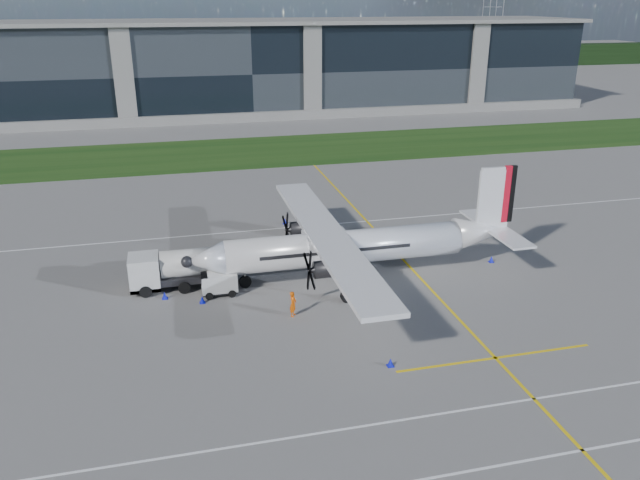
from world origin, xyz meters
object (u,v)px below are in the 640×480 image
turboprop_aircraft (357,227)px  ground_crew_person (293,302)px  baggage_tug (219,284)px  safety_cone_fwd (165,295)px  pylon_east (493,12)px  safety_cone_tail (491,259)px  fuel_tanker_truck (173,270)px  safety_cone_nose_port (202,300)px  safety_cone_stbdwing (285,221)px  safety_cone_portwing (390,362)px

turboprop_aircraft → ground_crew_person: bearing=-139.2°
baggage_tug → safety_cone_fwd: size_ratio=5.17×
turboprop_aircraft → safety_cone_fwd: size_ratio=50.88×
pylon_east → safety_cone_tail: (-75.52, -143.37, -14.75)m
fuel_tanker_truck → ground_crew_person: (7.32, -6.09, -0.41)m
fuel_tanker_truck → baggage_tug: size_ratio=2.87×
fuel_tanker_truck → safety_cone_fwd: bearing=-113.6°
turboprop_aircraft → fuel_tanker_truck: bearing=175.0°
turboprop_aircraft → ground_crew_person: size_ratio=13.02×
pylon_east → fuel_tanker_truck: size_ratio=4.05×
pylon_east → baggage_tug: bearing=-123.8°
turboprop_aircraft → safety_cone_nose_port: (-11.30, -1.72, -3.57)m
pylon_east → turboprop_aircraft: pylon_east is taller
pylon_east → safety_cone_stbdwing: (-89.45, -130.89, -14.75)m
baggage_tug → safety_cone_portwing: bearing=-53.6°
safety_cone_tail → safety_cone_portwing: same height
pylon_east → safety_cone_stbdwing: 159.22m
safety_cone_nose_port → fuel_tanker_truck: bearing=121.3°
fuel_tanker_truck → safety_cone_nose_port: size_ratio=14.82×
turboprop_aircraft → fuel_tanker_truck: turboprop_aircraft is taller
safety_cone_nose_port → safety_cone_portwing: (9.66, -10.31, 0.00)m
safety_cone_tail → safety_cone_portwing: (-12.59, -11.99, 0.00)m
baggage_tug → safety_cone_portwing: size_ratio=5.17×
safety_cone_fwd → safety_cone_stbdwing: 16.82m
safety_cone_fwd → safety_cone_stbdwing: size_ratio=1.00×
safety_cone_nose_port → safety_cone_stbdwing: size_ratio=1.00×
turboprop_aircraft → safety_cone_tail: size_ratio=50.88×
safety_cone_tail → safety_cone_nose_port: (-22.25, -1.69, 0.00)m
ground_crew_person → safety_cone_stbdwing: ground_crew_person is taller
fuel_tanker_truck → ground_crew_person: size_ratio=3.79×
safety_cone_stbdwing → fuel_tanker_truck: bearing=-131.7°
ground_crew_person → turboprop_aircraft: bearing=-17.9°
ground_crew_person → safety_cone_stbdwing: bearing=22.2°
pylon_east → safety_cone_fwd: pylon_east is taller
baggage_tug → safety_cone_stbdwing: (7.05, 13.08, -0.53)m
pylon_east → safety_cone_portwing: 179.22m
pylon_east → ground_crew_person: bearing=-121.9°
baggage_tug → safety_cone_portwing: baggage_tug is taller
turboprop_aircraft → safety_cone_portwing: turboprop_aircraft is taller
turboprop_aircraft → pylon_east: bearing=58.9°
safety_cone_fwd → safety_cone_portwing: bearing=-43.6°
turboprop_aircraft → fuel_tanker_truck: (-13.04, 1.14, -2.43)m
ground_crew_person → safety_cone_stbdwing: 17.62m
fuel_tanker_truck → safety_cone_nose_port: (1.74, -2.86, -1.14)m
pylon_east → safety_cone_nose_port: bearing=-124.0°
safety_cone_portwing → safety_cone_tail: bearing=43.6°
turboprop_aircraft → safety_cone_stbdwing: 13.28m
ground_crew_person → safety_cone_fwd: 9.22m
safety_cone_stbdwing → safety_cone_fwd: bearing=-129.8°
safety_cone_nose_port → safety_cone_fwd: 2.75m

